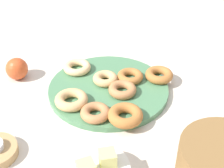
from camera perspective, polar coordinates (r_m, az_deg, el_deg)
The scene contains 13 objects.
ground_plane at distance 1.02m, azimuth -0.62°, elevation -1.28°, with size 2.40×2.40×0.00m, color beige.
donut_plate at distance 1.02m, azimuth -0.63°, elevation -0.88°, with size 0.37×0.37×0.02m, color #4C7F56.
donut_0 at distance 1.09m, azimuth -6.05°, elevation 2.89°, with size 0.09×0.09×0.02m, color #EABC84.
donut_1 at distance 1.04m, azimuth 3.16°, elevation 1.33°, with size 0.08×0.08×0.02m, color #AD6B33.
donut_2 at distance 0.89m, azimuth 2.33°, elevation -5.43°, with size 0.10×0.10×0.03m, color #AD6B33.
donut_3 at distance 1.05m, azimuth 8.15°, elevation 1.57°, with size 0.09×0.09×0.03m, color #AD6B33.
donut_4 at distance 0.95m, azimuth -7.03°, elevation -2.73°, with size 0.10×0.10×0.03m, color tan.
donut_5 at distance 1.03m, azimuth -1.21°, elevation 0.91°, with size 0.08×0.08×0.03m, color tan.
donut_6 at distance 0.90m, azimuth -2.90°, elevation -4.98°, with size 0.08×0.08×0.03m, color #B27547.
donut_7 at distance 0.98m, azimuth 1.81°, elevation -0.98°, with size 0.08×0.08×0.03m, color #B27547.
basket at distance 0.78m, azimuth 18.72°, elevation -13.12°, with size 0.20×0.20×0.10m, color brown.
melon_chunk_left at distance 0.74m, azimuth -0.78°, elevation -12.72°, with size 0.04×0.04×0.04m, color #DBD67A.
apple at distance 1.11m, azimuth -16.11°, elevation 2.56°, with size 0.07×0.07×0.07m, color #CC4C23.
Camera 1 is at (0.29, 0.77, 0.61)m, focal length 52.89 mm.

